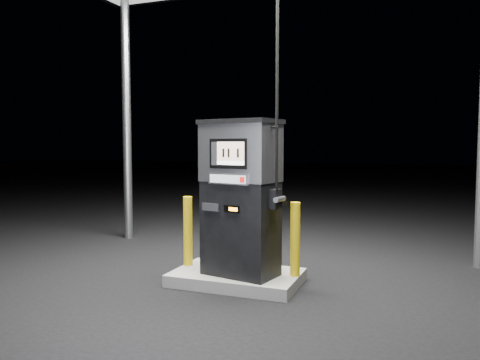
% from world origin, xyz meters
% --- Properties ---
extents(ground, '(80.00, 80.00, 0.00)m').
position_xyz_m(ground, '(0.00, 0.00, 0.00)').
color(ground, black).
rests_on(ground, ground).
extents(pump_island, '(1.60, 1.00, 0.15)m').
position_xyz_m(pump_island, '(0.00, 0.00, 0.07)').
color(pump_island, '#5E5E5A').
rests_on(pump_island, ground).
extents(fuel_dispenser, '(1.11, 0.76, 4.00)m').
position_xyz_m(fuel_dispenser, '(0.10, -0.10, 1.14)').
color(fuel_dispenser, black).
rests_on(fuel_dispenser, pump_island).
extents(bollard_left, '(0.14, 0.14, 0.93)m').
position_xyz_m(bollard_left, '(-0.74, 0.08, 0.62)').
color(bollard_left, '#DDB60C').
rests_on(bollard_left, pump_island).
extents(bollard_right, '(0.16, 0.16, 0.92)m').
position_xyz_m(bollard_right, '(0.74, 0.09, 0.61)').
color(bollard_right, '#DDB60C').
rests_on(bollard_right, pump_island).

